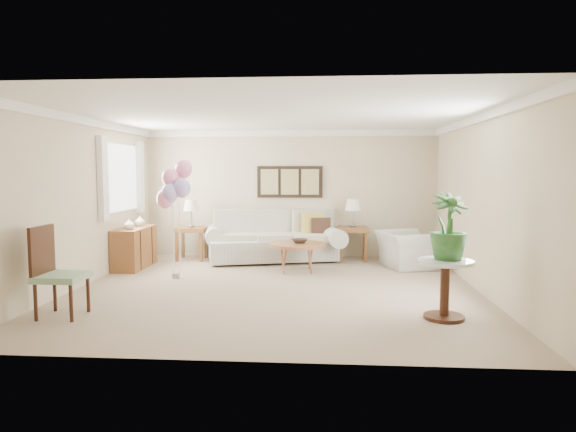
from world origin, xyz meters
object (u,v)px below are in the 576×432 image
object	(u,v)px
coffee_table	(297,245)
accent_chair	(55,270)
armchair	(406,250)
sofa	(273,241)
balloon_cluster	(174,185)

from	to	relation	value
coffee_table	accent_chair	bearing A→B (deg)	-132.58
armchair	accent_chair	size ratio (longest dim) A/B	0.92
armchair	accent_chair	distance (m)	5.95
sofa	balloon_cluster	distance (m)	2.57
balloon_cluster	armchair	bearing A→B (deg)	17.44
sofa	accent_chair	size ratio (longest dim) A/B	2.65
sofa	accent_chair	bearing A→B (deg)	-118.69
sofa	accent_chair	world-z (taller)	accent_chair
sofa	coffee_table	size ratio (longest dim) A/B	2.95
armchair	accent_chair	xyz separation A→B (m)	(-4.76, -3.56, 0.25)
coffee_table	armchair	bearing A→B (deg)	15.16
sofa	armchair	size ratio (longest dim) A/B	2.89
accent_chair	sofa	bearing A→B (deg)	61.31
balloon_cluster	accent_chair	bearing A→B (deg)	-108.92
accent_chair	balloon_cluster	xyz separation A→B (m)	(0.79, 2.32, 0.97)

